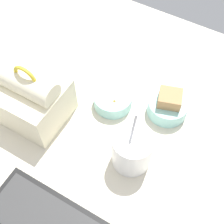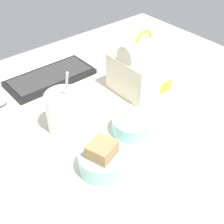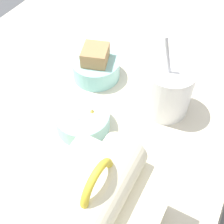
{
  "view_description": "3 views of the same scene",
  "coord_description": "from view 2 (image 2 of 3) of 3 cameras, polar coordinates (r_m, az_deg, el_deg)",
  "views": [
    {
      "loc": [
        -23.03,
        38.41,
        80.84
      ],
      "look_at": [
        0.93,
        -3.09,
        7.0
      ],
      "focal_mm": 50.0,
      "sensor_mm": 36.0,
      "label": 1
    },
    {
      "loc": [
        -43.65,
        -56.62,
        62.3
      ],
      "look_at": [
        0.93,
        -3.09,
        7.0
      ],
      "focal_mm": 50.0,
      "sensor_mm": 36.0,
      "label": 2
    },
    {
      "loc": [
        33.61,
        14.4,
        51.54
      ],
      "look_at": [
        0.93,
        -3.09,
        7.0
      ],
      "focal_mm": 45.0,
      "sensor_mm": 36.0,
      "label": 3
    }
  ],
  "objects": [
    {
      "name": "bento_bowl_snacks",
      "position": [
        0.89,
        3.71,
        -2.3
      ],
      "size": [
        11.63,
        11.63,
        5.25
      ],
      "color": "#93D1CC",
      "rests_on": "desk_surface"
    },
    {
      "name": "soup_cup",
      "position": [
        0.89,
        -8.6,
        0.24
      ],
      "size": [
        10.59,
        10.59,
        19.28
      ],
      "color": "white",
      "rests_on": "desk_surface"
    },
    {
      "name": "lunch_bag",
      "position": [
        1.04,
        5.52,
        8.01
      ],
      "size": [
        17.16,
        17.14,
        21.13
      ],
      "color": "#EFE5C1",
      "rests_on": "desk_surface"
    },
    {
      "name": "keyboard",
      "position": [
        1.14,
        -11.22,
        6.23
      ],
      "size": [
        30.63,
        14.43,
        2.1
      ],
      "color": "black",
      "rests_on": "desk_surface"
    },
    {
      "name": "bento_bowl_sandwich",
      "position": [
        0.78,
        -1.8,
        -8.69
      ],
      "size": [
        11.89,
        11.89,
        8.59
      ],
      "color": "#93D1CC",
      "rests_on": "desk_surface"
    },
    {
      "name": "desk_surface",
      "position": [
        0.94,
        -1.64,
        -2.19
      ],
      "size": [
        140.0,
        110.0,
        2.0
      ],
      "color": "beige",
      "rests_on": "ground"
    }
  ]
}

